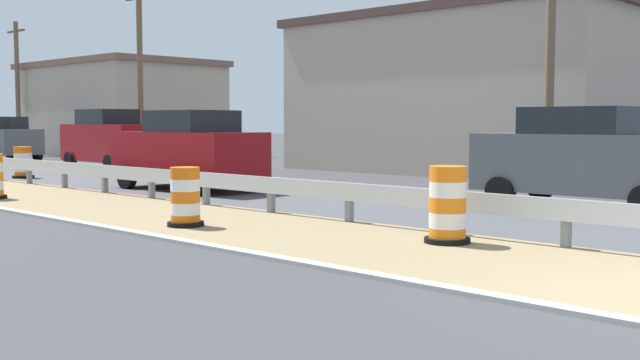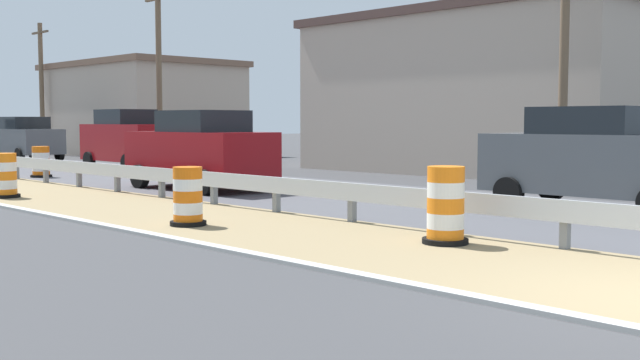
{
  "view_description": "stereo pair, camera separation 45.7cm",
  "coord_description": "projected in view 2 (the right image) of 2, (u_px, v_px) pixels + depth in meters",
  "views": [
    {
      "loc": [
        -8.05,
        -2.26,
        1.81
      ],
      "look_at": [
        0.91,
        6.14,
        0.86
      ],
      "focal_mm": 42.62,
      "sensor_mm": 36.0,
      "label": 1
    },
    {
      "loc": [
        -7.73,
        -2.59,
        1.81
      ],
      "look_at": [
        0.91,
        6.14,
        0.86
      ],
      "focal_mm": 42.62,
      "sensor_mm": 36.0,
      "label": 2
    }
  ],
  "objects": [
    {
      "name": "roadside_shop_near",
      "position": [
        478.0,
        92.0,
        27.06
      ],
      "size": [
        6.42,
        12.43,
        5.66
      ],
      "color": "#AD9E8E",
      "rests_on": "ground"
    },
    {
      "name": "traffic_barrel_nearest",
      "position": [
        446.0,
        209.0,
        11.21
      ],
      "size": [
        0.69,
        0.69,
        1.15
      ],
      "color": "orange",
      "rests_on": "ground"
    },
    {
      "name": "utility_pole_mid",
      "position": [
        159.0,
        72.0,
        31.83
      ],
      "size": [
        0.24,
        1.8,
        7.41
      ],
      "color": "brown",
      "rests_on": "ground"
    },
    {
      "name": "traffic_barrel_mid",
      "position": [
        4.0,
        178.0,
        18.0
      ],
      "size": [
        0.69,
        0.69,
        1.06
      ],
      "color": "orange",
      "rests_on": "ground"
    },
    {
      "name": "traffic_barrel_far",
      "position": [
        41.0,
        163.0,
        24.57
      ],
      "size": [
        0.68,
        0.68,
        1.0
      ],
      "color": "orange",
      "rests_on": "ground"
    },
    {
      "name": "utility_pole_near",
      "position": [
        564.0,
        47.0,
        19.73
      ],
      "size": [
        0.24,
        1.8,
        7.15
      ],
      "color": "brown",
      "rests_on": "ground"
    },
    {
      "name": "car_mid_far_lane",
      "position": [
        128.0,
        139.0,
        28.76
      ],
      "size": [
        2.05,
        4.54,
        2.26
      ],
      "rotation": [
        0.0,
        0.0,
        -1.6
      ],
      "color": "maroon",
      "rests_on": "ground"
    },
    {
      "name": "guardrail_median",
      "position": [
        636.0,
        220.0,
        9.96
      ],
      "size": [
        0.18,
        45.35,
        0.71
      ],
      "color": "silver",
      "rests_on": "ground"
    },
    {
      "name": "car_distant_c",
      "position": [
        26.0,
        139.0,
        35.21
      ],
      "size": [
        2.08,
        4.2,
        2.02
      ],
      "rotation": [
        0.0,
        0.0,
        -1.57
      ],
      "color": "#4C5156",
      "rests_on": "ground"
    },
    {
      "name": "utility_pole_far",
      "position": [
        42.0,
        86.0,
        40.99
      ],
      "size": [
        0.24,
        1.8,
        7.08
      ],
      "color": "brown",
      "rests_on": "ground"
    },
    {
      "name": "car_distant_a",
      "position": [
        597.0,
        158.0,
        15.57
      ],
      "size": [
        2.09,
        4.62,
        2.11
      ],
      "rotation": [
        0.0,
        0.0,
        -1.56
      ],
      "color": "#4C5156",
      "rests_on": "ground"
    },
    {
      "name": "car_lead_far_lane",
      "position": [
        200.0,
        150.0,
        20.11
      ],
      "size": [
        2.13,
        4.43,
        2.09
      ],
      "rotation": [
        0.0,
        0.0,
        1.58
      ],
      "color": "maroon",
      "rests_on": "ground"
    },
    {
      "name": "roadside_shop_far",
      "position": [
        142.0,
        109.0,
        41.04
      ],
      "size": [
        6.98,
        10.56,
        4.93
      ],
      "color": "#AD9E8E",
      "rests_on": "ground"
    },
    {
      "name": "traffic_barrel_close",
      "position": [
        188.0,
        199.0,
        13.17
      ],
      "size": [
        0.63,
        0.63,
        1.02
      ],
      "color": "orange",
      "rests_on": "ground"
    }
  ]
}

